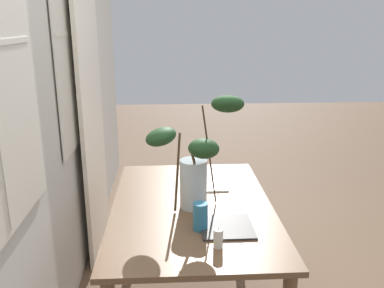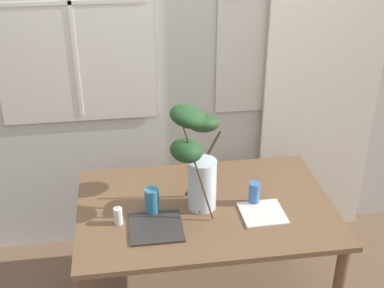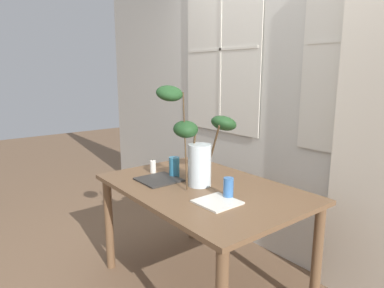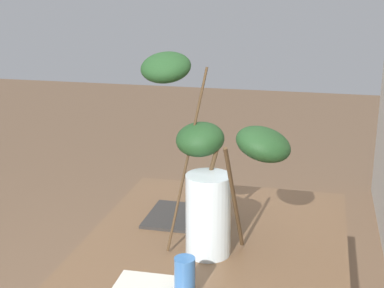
{
  "view_description": "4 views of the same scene",
  "coord_description": "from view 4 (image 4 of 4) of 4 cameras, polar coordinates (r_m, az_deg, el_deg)",
  "views": [
    {
      "loc": [
        -2.21,
        0.12,
        1.81
      ],
      "look_at": [
        -0.08,
        0.0,
        1.17
      ],
      "focal_mm": 38.3,
      "sensor_mm": 36.0,
      "label": 1
    },
    {
      "loc": [
        -0.41,
        -2.3,
        2.37
      ],
      "look_at": [
        -0.08,
        -0.01,
        1.16
      ],
      "focal_mm": 47.49,
      "sensor_mm": 36.0,
      "label": 2
    },
    {
      "loc": [
        1.71,
        -1.43,
        1.54
      ],
      "look_at": [
        -0.06,
        -0.05,
        1.06
      ],
      "focal_mm": 32.03,
      "sensor_mm": 36.0,
      "label": 3
    },
    {
      "loc": [
        1.71,
        0.35,
        1.69
      ],
      "look_at": [
        0.02,
        -0.05,
        1.17
      ],
      "focal_mm": 52.37,
      "sensor_mm": 36.0,
      "label": 4
    }
  ],
  "objects": [
    {
      "name": "vase_with_branches",
      "position": [
        1.9,
        1.76,
        -2.64
      ],
      "size": [
        0.37,
        0.59,
        0.7
      ],
      "color": "silver",
      "rests_on": "dining_table"
    },
    {
      "name": "pillar_candle",
      "position": [
        2.4,
        1.74,
        -4.86
      ],
      "size": [
        0.05,
        0.05,
        0.11
      ],
      "color": "silver",
      "rests_on": "dining_table"
    },
    {
      "name": "drinking_glass_blue_left",
      "position": [
        2.21,
        2.62,
        -6.05
      ],
      "size": [
        0.08,
        0.08,
        0.15
      ],
      "primitive_type": "cylinder",
      "color": "teal",
      "rests_on": "dining_table"
    },
    {
      "name": "dining_table",
      "position": [
        2.02,
        1.67,
        -13.98
      ],
      "size": [
        1.41,
        0.94,
        0.77
      ],
      "color": "brown",
      "rests_on": "ground"
    },
    {
      "name": "plate_square_left",
      "position": [
        2.26,
        -1.0,
        -7.41
      ],
      "size": [
        0.27,
        0.27,
        0.01
      ],
      "primitive_type": "cube",
      "rotation": [
        0.0,
        0.0,
        0.0
      ],
      "color": "#2D2B28",
      "rests_on": "dining_table"
    },
    {
      "name": "drinking_glass_blue_right",
      "position": [
        1.71,
        -0.74,
        -13.46
      ],
      "size": [
        0.06,
        0.06,
        0.13
      ],
      "primitive_type": "cylinder",
      "color": "#386BAD",
      "rests_on": "dining_table"
    }
  ]
}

